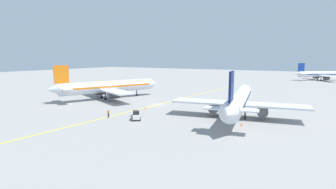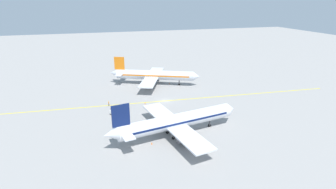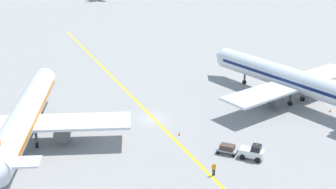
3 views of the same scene
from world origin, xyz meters
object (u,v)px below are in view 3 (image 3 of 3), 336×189
baggage_cart_trailing (227,148)px  traffic_cone_by_wingtip (29,122)px  airplane_adjacent_stand (291,79)px  airplane_at_gate (24,117)px  ground_crew_worker (214,169)px  traffic_cone_far_edge (330,110)px  traffic_cone_mid_apron (248,102)px  baggage_tug_white (253,152)px  traffic_cone_near_nose (179,134)px

baggage_cart_trailing → traffic_cone_by_wingtip: bearing=134.6°
traffic_cone_by_wingtip → airplane_adjacent_stand: bearing=-14.5°
airplane_at_gate → ground_crew_worker: (17.78, -18.80, -2.80)m
baggage_cart_trailing → traffic_cone_far_edge: size_ratio=5.28×
airplane_adjacent_stand → traffic_cone_mid_apron: size_ratio=64.39×
baggage_cart_trailing → traffic_cone_far_edge: baggage_cart_trailing is taller
baggage_tug_white → ground_crew_worker: 6.64m
airplane_adjacent_stand → traffic_cone_far_edge: (2.58, -6.70, -3.43)m
traffic_cone_near_nose → traffic_cone_mid_apron: 16.39m
airplane_adjacent_stand → ground_crew_worker: bearing=-148.9°
airplane_at_gate → traffic_cone_far_edge: size_ratio=61.43×
airplane_at_gate → traffic_cone_near_nose: airplane_at_gate is taller
traffic_cone_mid_apron → traffic_cone_far_edge: 12.76m
baggage_tug_white → traffic_cone_mid_apron: baggage_tug_white is taller
baggage_tug_white → ground_crew_worker: bearing=-169.5°
ground_crew_worker → traffic_cone_near_nose: size_ratio=3.05×
baggage_tug_white → baggage_cart_trailing: size_ratio=1.13×
airplane_adjacent_stand → traffic_cone_mid_apron: airplane_adjacent_stand is taller
airplane_at_gate → baggage_tug_white: size_ratio=10.31×
baggage_tug_white → traffic_cone_near_nose: (-5.00, 10.05, -0.63)m
airplane_adjacent_stand → baggage_tug_white: bearing=-142.7°
baggage_tug_white → airplane_adjacent_stand: bearing=37.3°
traffic_cone_near_nose → traffic_cone_far_edge: (24.93, -3.56, 0.00)m
airplane_adjacent_stand → traffic_cone_far_edge: size_ratio=64.39×
airplane_adjacent_stand → traffic_cone_by_wingtip: (-40.15, 10.42, -3.43)m
baggage_cart_trailing → traffic_cone_near_nose: bearing=111.3°
airplane_at_gate → traffic_cone_near_nose: bearing=-21.3°
baggage_tug_white → baggage_cart_trailing: 3.30m
ground_crew_worker → traffic_cone_by_wingtip: 29.69m
baggage_tug_white → traffic_cone_near_nose: baggage_tug_white is taller
ground_crew_worker → traffic_cone_far_edge: 27.57m
baggage_cart_trailing → traffic_cone_far_edge: (22.00, 3.93, -0.49)m
baggage_tug_white → airplane_at_gate: bearing=144.1°
airplane_at_gate → airplane_adjacent_stand: 41.89m
airplane_at_gate → traffic_cone_far_edge: 45.74m
traffic_cone_near_nose → traffic_cone_by_wingtip: 22.38m
airplane_at_gate → baggage_cart_trailing: size_ratio=11.64×
traffic_cone_by_wingtip → traffic_cone_far_edge: size_ratio=1.00×
traffic_cone_by_wingtip → traffic_cone_near_nose: bearing=-37.3°
ground_crew_worker → traffic_cone_far_edge: size_ratio=3.05×
airplane_adjacent_stand → ground_crew_worker: airplane_adjacent_stand is taller
airplane_at_gate → traffic_cone_mid_apron: 35.13m
baggage_cart_trailing → traffic_cone_by_wingtip: 29.55m
airplane_at_gate → baggage_tug_white: (24.31, -17.59, -2.81)m
airplane_at_gate → traffic_cone_near_nose: size_ratio=61.43×
traffic_cone_by_wingtip → traffic_cone_mid_apron: bearing=-14.2°
airplane_at_gate → ground_crew_worker: bearing=-46.6°
ground_crew_worker → baggage_tug_white: bearing=10.5°
baggage_cart_trailing → traffic_cone_near_nose: size_ratio=5.28×
baggage_tug_white → traffic_cone_far_edge: bearing=18.0°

